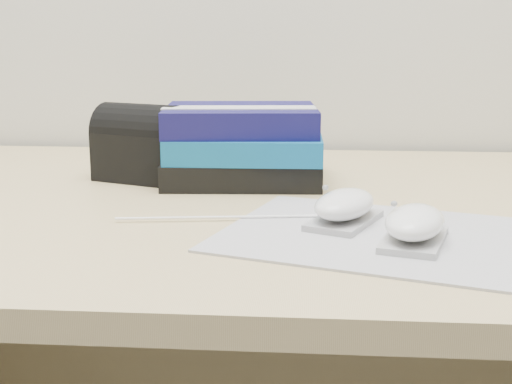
# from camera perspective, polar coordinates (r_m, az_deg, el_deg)

# --- Properties ---
(desk) EXTENTS (1.60, 0.80, 0.73)m
(desk) POSITION_cam_1_polar(r_m,az_deg,el_deg) (1.09, 7.02, -11.98)
(desk) COLOR tan
(desk) RESTS_ON ground
(mousepad) EXTENTS (0.40, 0.35, 0.00)m
(mousepad) POSITION_cam_1_polar(r_m,az_deg,el_deg) (0.79, 9.93, -3.45)
(mousepad) COLOR gray
(mousepad) RESTS_ON desk
(mouse_rear) EXTENTS (0.10, 0.12, 0.05)m
(mouse_rear) POSITION_cam_1_polar(r_m,az_deg,el_deg) (0.82, 7.09, -1.20)
(mouse_rear) COLOR #A09FA2
(mouse_rear) RESTS_ON mousepad
(mouse_front) EXTENTS (0.09, 0.12, 0.04)m
(mouse_front) POSITION_cam_1_polar(r_m,az_deg,el_deg) (0.76, 12.57, -2.60)
(mouse_front) COLOR #A4A5A7
(mouse_front) RESTS_ON mousepad
(usb_cable) EXTENTS (0.24, 0.04, 0.00)m
(usb_cable) POSITION_cam_1_polar(r_m,az_deg,el_deg) (0.84, -2.89, -2.03)
(usb_cable) COLOR white
(usb_cable) RESTS_ON mousepad
(book_stack) EXTENTS (0.24, 0.19, 0.11)m
(book_stack) POSITION_cam_1_polar(r_m,az_deg,el_deg) (1.05, -1.04, 3.80)
(book_stack) COLOR black
(book_stack) RESTS_ON desk
(pouch) EXTENTS (0.15, 0.12, 0.11)m
(pouch) POSITION_cam_1_polar(r_m,az_deg,el_deg) (1.08, -9.19, 3.88)
(pouch) COLOR black
(pouch) RESTS_ON desk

